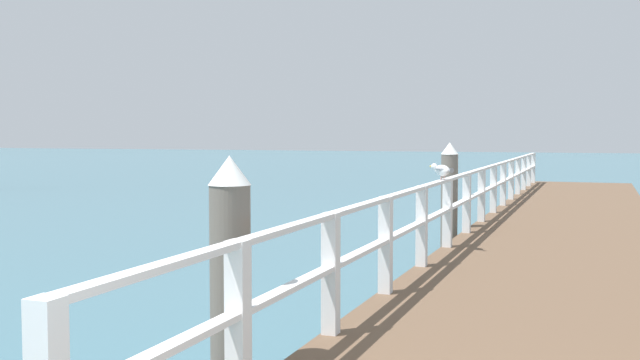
# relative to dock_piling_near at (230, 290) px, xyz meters

# --- Properties ---
(pier_deck) EXTENTS (3.03, 24.06, 0.42)m
(pier_deck) POSITION_rel_dock_piling_near_xyz_m (1.82, 8.99, -0.72)
(pier_deck) COLOR brown
(pier_deck) RESTS_ON ground_plane
(pier_railing) EXTENTS (0.12, 22.58, 0.96)m
(pier_railing) POSITION_rel_dock_piling_near_xyz_m (0.38, 8.99, 0.09)
(pier_railing) COLOR white
(pier_railing) RESTS_ON pier_deck
(dock_piling_near) EXTENTS (0.29, 0.29, 1.85)m
(dock_piling_near) POSITION_rel_dock_piling_near_xyz_m (0.00, 0.00, 0.00)
(dock_piling_near) COLOR #6B6056
(dock_piling_near) RESTS_ON ground_plane
(dock_piling_far) EXTENTS (0.29, 0.29, 1.85)m
(dock_piling_far) POSITION_rel_dock_piling_near_xyz_m (0.00, 7.93, 0.00)
(dock_piling_far) COLOR #6B6056
(dock_piling_far) RESTS_ON ground_plane
(seagull_foreground) EXTENTS (0.38, 0.35, 0.21)m
(seagull_foreground) POSITION_rel_dock_piling_near_xyz_m (0.37, 5.38, 0.58)
(seagull_foreground) COLOR white
(seagull_foreground) RESTS_ON pier_railing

